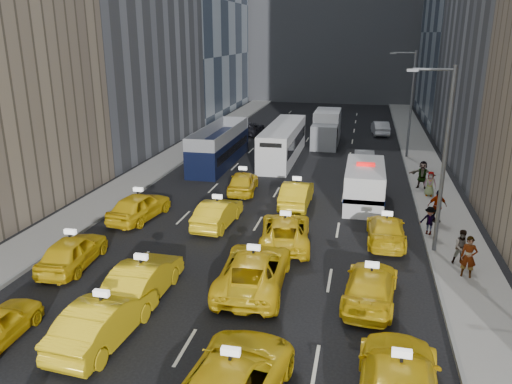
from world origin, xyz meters
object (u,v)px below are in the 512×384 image
nypd_van (364,185)px  box_truck (326,128)px  double_decker (219,146)px  city_bus (283,142)px  pedestrian_0 (469,257)px

nypd_van → box_truck: bearing=103.0°
nypd_van → double_decker: size_ratio=0.58×
nypd_van → city_bus: bearing=124.2°
double_decker → city_bus: size_ratio=0.93×
city_bus → box_truck: box_truck is taller
nypd_van → pedestrian_0: 10.60m
city_bus → nypd_van: bearing=-53.3°
double_decker → city_bus: double_decker is taller
city_bus → box_truck: 7.55m
nypd_van → box_truck: box_truck is taller
nypd_van → city_bus: (-6.91, 10.41, 0.27)m
nypd_van → city_bus: size_ratio=0.53×
double_decker → box_truck: size_ratio=1.50×
double_decker → box_truck: 12.44m
city_bus → pedestrian_0: (11.45, -19.99, -0.38)m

